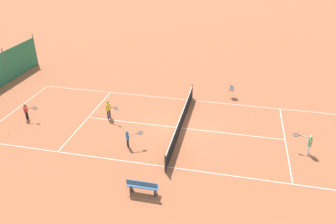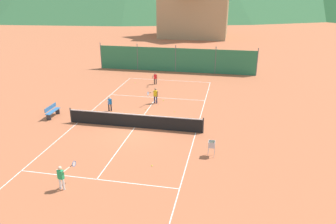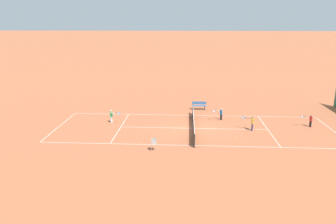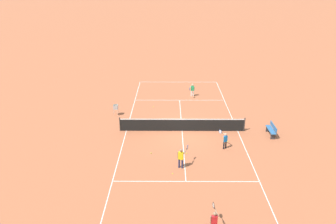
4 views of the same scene
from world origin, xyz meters
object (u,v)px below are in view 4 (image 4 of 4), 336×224
object	(u,v)px
player_far_service	(225,139)
tennis_ball_alley_right	(186,153)
tennis_ball_mid_court	(153,107)
tennis_net	(182,125)
tennis_ball_by_net_left	(228,142)
player_far_baseline	(181,157)
ball_hopper	(116,108)
player_near_baseline	(192,89)
player_near_service	(214,220)
tennis_ball_near_corner	(173,174)
tennis_ball_far_corner	(151,153)
courtside_bench	(271,130)

from	to	relation	value
player_far_service	tennis_ball_alley_right	world-z (taller)	player_far_service
player_far_service	tennis_ball_mid_court	xyz separation A→B (m)	(5.05, -7.25, -0.63)
tennis_net	tennis_ball_by_net_left	bearing A→B (deg)	150.90
player_far_baseline	ball_hopper	xyz separation A→B (m)	(5.07, -7.87, -0.08)
player_near_baseline	player_far_service	distance (m)	10.16
player_near_service	tennis_ball_by_net_left	distance (m)	8.80
tennis_ball_near_corner	ball_hopper	distance (m)	9.75
player_near_service	tennis_ball_far_corner	world-z (taller)	player_near_service
tennis_ball_by_net_left	player_far_baseline	bearing A→B (deg)	44.30
player_far_baseline	player_near_service	bearing A→B (deg)	103.56
courtside_bench	tennis_ball_mid_court	bearing A→B (deg)	-31.54
tennis_ball_by_net_left	tennis_ball_near_corner	bearing A→B (deg)	45.97
ball_hopper	tennis_ball_mid_court	bearing A→B (deg)	-149.70
tennis_ball_alley_right	tennis_ball_by_net_left	xyz separation A→B (m)	(-2.92, -1.63, 0.00)
player_far_baseline	player_near_baseline	size ratio (longest dim) A/B	1.04
tennis_ball_alley_right	tennis_ball_by_net_left	bearing A→B (deg)	-150.93
tennis_net	player_near_service	bearing A→B (deg)	95.85
player_far_baseline	tennis_ball_by_net_left	xyz separation A→B (m)	(-3.31, -3.23, -0.71)
player_far_service	ball_hopper	world-z (taller)	player_far_service
tennis_ball_near_corner	courtside_bench	bearing A→B (deg)	-144.83
player_far_baseline	tennis_net	bearing A→B (deg)	-92.65
player_near_service	tennis_ball_alley_right	bearing A→B (deg)	-82.65
tennis_net	tennis_ball_far_corner	xyz separation A→B (m)	(2.11, 3.32, -0.47)
tennis_ball_far_corner	tennis_ball_near_corner	world-z (taller)	same
tennis_ball_far_corner	courtside_bench	size ratio (longest dim) A/B	0.04
player_far_service	tennis_ball_near_corner	xyz separation A→B (m)	(3.45, 3.07, -0.63)
tennis_net	player_near_baseline	size ratio (longest dim) A/B	7.53
player_near_baseline	tennis_net	bearing A→B (deg)	80.76
player_near_baseline	tennis_ball_near_corner	world-z (taller)	player_near_baseline
player_near_baseline	tennis_ball_mid_court	xyz separation A→B (m)	(3.55, 2.80, -0.68)
player_far_service	tennis_ball_by_net_left	size ratio (longest dim) A/B	17.07
player_far_service	tennis_ball_mid_court	size ratio (longest dim) A/B	17.07
tennis_ball_mid_court	tennis_ball_far_corner	world-z (taller)	same
tennis_ball_far_corner	player_far_service	bearing A→B (deg)	-171.40
player_far_baseline	tennis_ball_alley_right	xyz separation A→B (m)	(-0.39, -1.61, -0.71)
player_far_service	tennis_ball_mid_court	world-z (taller)	player_far_service
player_near_baseline	player_near_service	distance (m)	17.71
player_near_baseline	tennis_ball_by_net_left	size ratio (longest dim) A/B	18.48
tennis_ball_far_corner	tennis_ball_by_net_left	xyz separation A→B (m)	(-5.19, -1.61, 0.00)
player_near_service	courtside_bench	size ratio (longest dim) A/B	0.75
player_near_baseline	player_near_service	bearing A→B (deg)	89.48
player_near_baseline	ball_hopper	world-z (taller)	player_near_baseline
player_far_service	tennis_ball_by_net_left	distance (m)	1.14
tennis_net	courtside_bench	world-z (taller)	tennis_net
tennis_ball_alley_right	tennis_ball_by_net_left	world-z (taller)	same
tennis_ball_alley_right	ball_hopper	distance (m)	8.33
tennis_net	tennis_ball_near_corner	world-z (taller)	tennis_net
tennis_ball_far_corner	tennis_ball_alley_right	xyz separation A→B (m)	(-2.27, 0.02, 0.00)
ball_hopper	courtside_bench	bearing A→B (deg)	162.82
player_near_baseline	tennis_ball_alley_right	world-z (taller)	player_near_baseline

